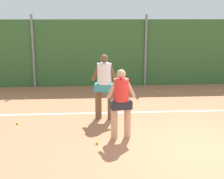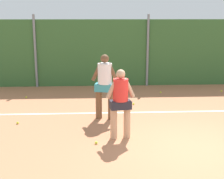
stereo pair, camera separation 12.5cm
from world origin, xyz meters
name	(u,v)px [view 2 (the right image)]	position (x,y,z in m)	size (l,w,h in m)	color
ground_plane	(173,121)	(0.00, 2.02, 0.00)	(26.95, 26.95, 0.00)	#B2704C
hedge_fence_backdrop	(147,53)	(0.00, 6.86, 1.39)	(16.13, 0.25, 2.78)	#386633
fence_post_left	(35,51)	(-4.65, 6.69, 1.49)	(0.10, 0.10, 2.98)	gray
fence_post_center	(148,51)	(0.00, 6.69, 1.49)	(0.10, 0.10, 2.98)	gray
court_baseline_paint	(166,112)	(0.00, 2.87, 0.00)	(11.79, 0.10, 0.01)	white
player_foreground_near	(121,100)	(-1.60, 0.82, 0.96)	(0.71, 0.37, 1.71)	tan
player_midcourt	(105,83)	(-1.93, 2.34, 1.06)	(0.77, 0.44, 1.88)	brown
tennis_ball_1	(161,92)	(0.32, 5.31, 0.03)	(0.07, 0.07, 0.07)	#CCDB33
tennis_ball_2	(18,123)	(-4.37, 1.98, 0.03)	(0.07, 0.07, 0.07)	#CCDB33
tennis_ball_4	(96,143)	(-2.20, 0.46, 0.03)	(0.07, 0.07, 0.07)	#CCDB33
tennis_ball_5	(26,97)	(-4.72, 4.82, 0.03)	(0.07, 0.07, 0.07)	#CCDB33
tennis_ball_8	(221,91)	(2.74, 5.36, 0.03)	(0.07, 0.07, 0.07)	#CCDB33
tennis_ball_9	(133,104)	(-0.93, 3.74, 0.03)	(0.07, 0.07, 0.07)	#CCDB33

